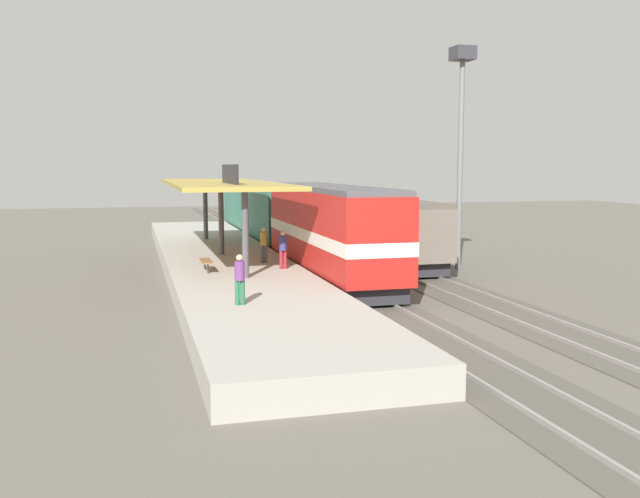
# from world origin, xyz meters

# --- Properties ---
(ground_plane) EXTENTS (120.00, 120.00, 0.00)m
(ground_plane) POSITION_xyz_m (2.00, 0.00, 0.00)
(ground_plane) COLOR #5B564C
(track_near) EXTENTS (3.20, 110.00, 0.16)m
(track_near) POSITION_xyz_m (0.00, 0.00, 0.03)
(track_near) COLOR #4E4941
(track_near) RESTS_ON ground
(track_far) EXTENTS (3.20, 110.00, 0.16)m
(track_far) POSITION_xyz_m (4.60, 0.00, 0.03)
(track_far) COLOR #4E4941
(track_far) RESTS_ON ground
(platform) EXTENTS (6.00, 44.00, 0.90)m
(platform) POSITION_xyz_m (-4.60, 0.00, 0.45)
(platform) COLOR #9E998E
(platform) RESTS_ON ground
(station_canopy) EXTENTS (5.20, 18.00, 4.70)m
(station_canopy) POSITION_xyz_m (-4.60, -0.09, 4.53)
(station_canopy) COLOR #47474C
(station_canopy) RESTS_ON platform
(platform_bench) EXTENTS (0.44, 1.70, 0.50)m
(platform_bench) POSITION_xyz_m (-6.00, -5.77, 1.34)
(platform_bench) COLOR #333338
(platform_bench) RESTS_ON platform
(locomotive) EXTENTS (2.93, 14.43, 4.44)m
(locomotive) POSITION_xyz_m (0.00, -4.75, 2.41)
(locomotive) COLOR #28282D
(locomotive) RESTS_ON track_near
(passenger_carriage_single) EXTENTS (2.90, 20.00, 4.24)m
(passenger_carriage_single) POSITION_xyz_m (0.00, 13.25, 2.31)
(passenger_carriage_single) COLOR #28282D
(passenger_carriage_single) RESTS_ON track_near
(freight_car) EXTENTS (2.80, 12.00, 3.54)m
(freight_car) POSITION_xyz_m (4.60, -0.07, 1.97)
(freight_car) COLOR #28282D
(freight_car) RESTS_ON track_far
(light_mast) EXTENTS (1.10, 1.10, 11.70)m
(light_mast) POSITION_xyz_m (7.80, -2.51, 8.40)
(light_mast) COLOR slate
(light_mast) RESTS_ON ground
(person_waiting) EXTENTS (0.34, 0.34, 1.71)m
(person_waiting) POSITION_xyz_m (-2.56, -5.92, 1.85)
(person_waiting) COLOR maroon
(person_waiting) RESTS_ON platform
(person_walking) EXTENTS (0.34, 0.34, 1.71)m
(person_walking) POSITION_xyz_m (-3.05, -3.76, 1.85)
(person_walking) COLOR #4C4C51
(person_walking) RESTS_ON platform
(person_boarding) EXTENTS (0.34, 0.34, 1.71)m
(person_boarding) POSITION_xyz_m (-5.69, -13.61, 1.85)
(person_boarding) COLOR #23603D
(person_boarding) RESTS_ON platform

